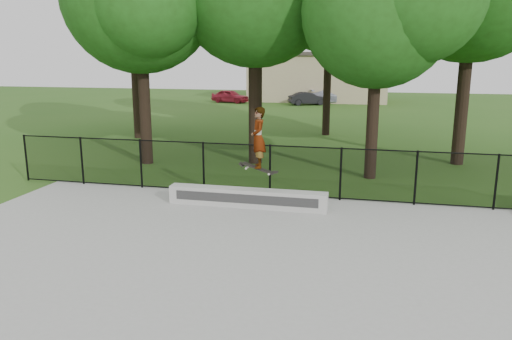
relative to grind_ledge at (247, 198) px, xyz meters
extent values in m
plane|color=#295417|center=(0.38, -4.70, -0.30)|extent=(100.00, 100.00, 0.00)
cube|color=gray|center=(0.38, -4.70, -0.27)|extent=(14.00, 12.00, 0.06)
cube|color=#B0AFAB|center=(0.00, 0.00, 0.00)|extent=(4.28, 0.40, 0.49)
imported|color=maroon|center=(-8.86, 29.46, 0.26)|extent=(3.50, 2.13, 1.12)
imported|color=black|center=(-2.01, 28.89, 0.22)|extent=(3.11, 2.19, 1.06)
imported|color=#AAACC1|center=(-0.02, 31.04, 0.31)|extent=(4.23, 2.71, 1.24)
cube|color=black|center=(0.35, -0.18, 0.87)|extent=(0.81, 0.23, 0.28)
imported|color=#A2BED5|center=(0.35, -0.18, 1.67)|extent=(0.54, 0.66, 1.56)
cylinder|color=black|center=(-7.62, 1.20, 0.51)|extent=(0.06, 0.06, 1.50)
cylinder|color=black|center=(-5.62, 1.20, 0.51)|extent=(0.06, 0.06, 1.50)
cylinder|color=black|center=(-3.62, 1.20, 0.51)|extent=(0.06, 0.06, 1.50)
cylinder|color=black|center=(-1.62, 1.20, 0.51)|extent=(0.06, 0.06, 1.50)
cylinder|color=black|center=(0.38, 1.20, 0.51)|extent=(0.06, 0.06, 1.50)
cylinder|color=black|center=(2.38, 1.20, 0.51)|extent=(0.06, 0.06, 1.50)
cylinder|color=black|center=(4.38, 1.20, 0.51)|extent=(0.06, 0.06, 1.50)
cylinder|color=black|center=(6.38, 1.20, 0.51)|extent=(0.06, 0.06, 1.50)
cylinder|color=black|center=(0.38, 1.20, 1.23)|extent=(16.00, 0.04, 0.04)
cylinder|color=black|center=(0.38, 1.20, -0.19)|extent=(16.00, 0.04, 0.04)
cube|color=black|center=(0.38, 1.20, 0.51)|extent=(16.00, 0.01, 1.50)
cylinder|color=black|center=(-5.12, 4.80, 1.99)|extent=(0.44, 0.44, 4.58)
cylinder|color=black|center=(0.88, 13.30, 2.51)|extent=(0.44, 0.44, 5.63)
cylinder|color=black|center=(-8.12, 10.30, 2.11)|extent=(0.44, 0.44, 4.82)
sphere|color=#1D4B14|center=(-8.12, 10.30, 6.11)|extent=(5.79, 5.79, 5.79)
cylinder|color=black|center=(6.38, 7.30, 2.25)|extent=(0.44, 0.44, 5.11)
cylinder|color=black|center=(3.18, 4.30, 1.72)|extent=(0.44, 0.44, 4.05)
sphere|color=#1D4B14|center=(3.18, 4.30, 5.08)|extent=(4.86, 4.86, 4.86)
cylinder|color=black|center=(-1.12, 5.80, 2.12)|extent=(0.44, 0.44, 4.86)
cube|color=tan|center=(-1.62, 33.30, 1.70)|extent=(12.00, 6.00, 4.00)
cube|color=#3F3833|center=(-1.62, 33.30, 3.85)|extent=(12.40, 6.40, 0.30)
camera|label=1|loc=(3.11, -12.43, 3.72)|focal=35.00mm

